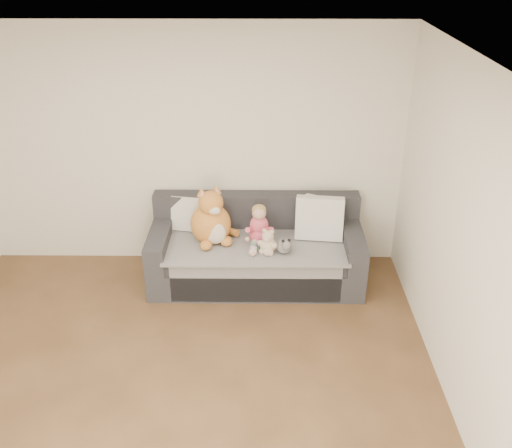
% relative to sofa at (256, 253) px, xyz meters
% --- Properties ---
extents(room_shell, '(5.00, 5.00, 5.00)m').
position_rel_sofa_xyz_m(room_shell, '(-0.70, -1.64, 0.99)').
color(room_shell, brown).
rests_on(room_shell, ground).
extents(sofa, '(2.20, 0.94, 0.85)m').
position_rel_sofa_xyz_m(sofa, '(0.00, 0.00, 0.00)').
color(sofa, '#29292E').
rests_on(sofa, ground).
extents(cushion_left, '(0.43, 0.25, 0.39)m').
position_rel_sofa_xyz_m(cushion_left, '(-0.70, 0.22, 0.35)').
color(cushion_left, silver).
rests_on(cushion_left, sofa).
extents(cushion_right_back, '(0.47, 0.38, 0.41)m').
position_rel_sofa_xyz_m(cushion_right_back, '(0.68, 0.14, 0.36)').
color(cushion_right_back, silver).
rests_on(cushion_right_back, sofa).
extents(cushion_right_front, '(0.51, 0.28, 0.47)m').
position_rel_sofa_xyz_m(cushion_right_front, '(0.65, 0.05, 0.39)').
color(cushion_right_front, silver).
rests_on(cushion_right_front, sofa).
extents(toddler, '(0.30, 0.43, 0.42)m').
position_rel_sofa_xyz_m(toddler, '(0.03, -0.08, 0.34)').
color(toddler, '#D74B7B').
rests_on(toddler, sofa).
extents(plush_cat, '(0.51, 0.51, 0.64)m').
position_rel_sofa_xyz_m(plush_cat, '(-0.46, -0.04, 0.40)').
color(plush_cat, '#C87A2C').
rests_on(plush_cat, sofa).
extents(teddy_bear, '(0.20, 0.17, 0.27)m').
position_rel_sofa_xyz_m(teddy_bear, '(0.12, -0.28, 0.27)').
color(teddy_bear, '#CDB78E').
rests_on(teddy_bear, sofa).
extents(plush_cow, '(0.15, 0.24, 0.19)m').
position_rel_sofa_xyz_m(plush_cow, '(0.28, -0.28, 0.24)').
color(plush_cow, white).
rests_on(plush_cow, sofa).
extents(sippy_cup, '(0.09, 0.07, 0.10)m').
position_rel_sofa_xyz_m(sippy_cup, '(-0.01, -0.24, 0.22)').
color(sippy_cup, purple).
rests_on(sippy_cup, sofa).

